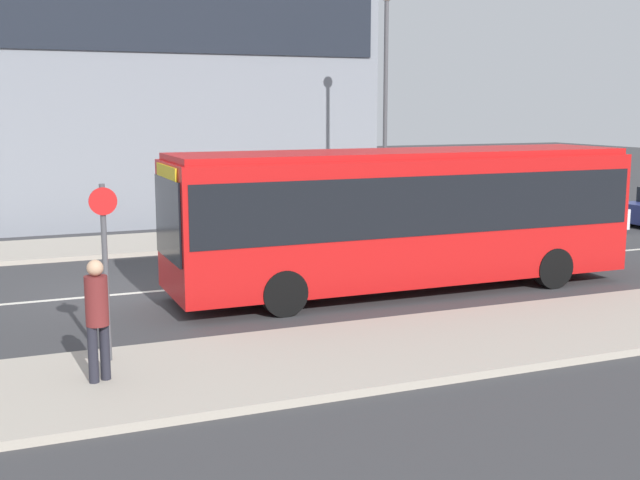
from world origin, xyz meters
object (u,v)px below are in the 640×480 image
object	(u,v)px
pedestrian_near_stop	(97,312)
street_lamp	(386,89)
city_bus	(403,210)
parked_car_0	(561,215)
bus_stop_sign	(105,259)

from	to	relation	value
pedestrian_near_stop	street_lamp	bearing A→B (deg)	-156.69
city_bus	parked_car_0	size ratio (longest dim) A/B	2.62
parked_car_0	pedestrian_near_stop	xyz separation A→B (m)	(-16.20, -9.48, 0.54)
city_bus	bus_stop_sign	world-z (taller)	city_bus
city_bus	street_lamp	xyz separation A→B (m)	(3.28, 7.38, 2.91)
bus_stop_sign	parked_car_0	bearing A→B (deg)	28.15
parked_car_0	pedestrian_near_stop	size ratio (longest dim) A/B	2.23
parked_car_0	pedestrian_near_stop	distance (m)	18.77
city_bus	street_lamp	distance (m)	8.59
parked_car_0	street_lamp	bearing A→B (deg)	159.76
street_lamp	bus_stop_sign	bearing A→B (deg)	-134.38
city_bus	bus_stop_sign	xyz separation A→B (m)	(-7.07, -3.20, -0.06)
pedestrian_near_stop	bus_stop_sign	distance (m)	1.16
parked_car_0	bus_stop_sign	size ratio (longest dim) A/B	1.44
bus_stop_sign	street_lamp	xyz separation A→B (m)	(10.35, 10.58, 2.97)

